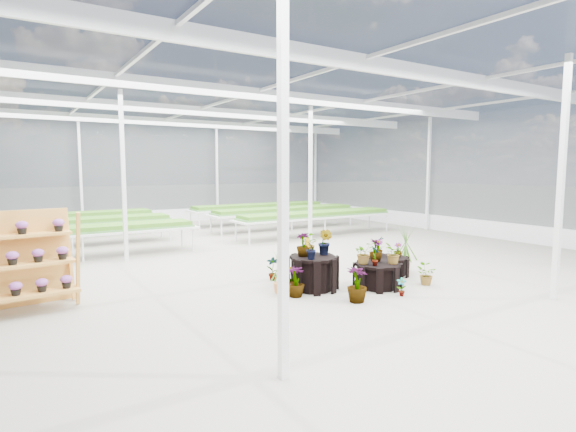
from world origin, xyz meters
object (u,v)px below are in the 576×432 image
plinth_tall (313,273)px  plinth_mid (377,276)px  shelf_rack (25,262)px  plinth_low (388,266)px

plinth_tall → plinth_mid: size_ratio=1.04×
shelf_rack → plinth_low: bearing=-16.2°
plinth_low → shelf_rack: (-7.19, 1.43, 0.65)m
plinth_tall → shelf_rack: shelf_rack is taller
plinth_tall → shelf_rack: (-4.99, 1.53, 0.52)m
plinth_tall → plinth_low: 2.21m
shelf_rack → plinth_mid: bearing=-24.0°
plinth_mid → shelf_rack: (-6.19, 2.13, 0.61)m
plinth_mid → shelf_rack: size_ratio=0.56×
plinth_mid → plinth_low: plinth_mid is taller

